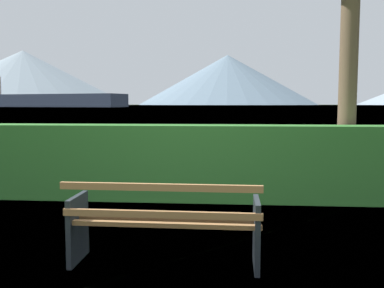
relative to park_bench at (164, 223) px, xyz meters
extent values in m
plane|color=#4C6B33|center=(0.00, 0.06, -0.43)|extent=(1400.00, 1400.00, 0.00)
plane|color=slate|center=(0.00, 307.80, -0.43)|extent=(620.00, 620.00, 0.00)
cube|color=olive|center=(0.00, -0.13, 0.02)|extent=(1.87, 0.10, 0.04)
cube|color=olive|center=(0.00, 0.06, 0.02)|extent=(1.87, 0.10, 0.04)
cube|color=olive|center=(0.00, 0.25, 0.02)|extent=(1.87, 0.10, 0.04)
cube|color=olive|center=(0.00, -0.20, 0.14)|extent=(1.87, 0.08, 0.06)
cube|color=olive|center=(0.00, -0.25, 0.40)|extent=(1.87, 0.08, 0.06)
cube|color=#1E2328|center=(-0.90, 0.06, -0.09)|extent=(0.06, 0.51, 0.68)
cube|color=#1E2328|center=(0.90, 0.03, -0.09)|extent=(0.06, 0.51, 0.68)
cube|color=#2D6B28|center=(0.00, 2.98, 0.19)|extent=(13.92, 0.65, 1.24)
cylinder|color=brown|center=(2.66, 3.55, 1.86)|extent=(0.31, 0.31, 4.58)
cube|color=#2D384C|center=(-99.78, 206.13, 2.66)|extent=(106.60, 45.89, 6.17)
cone|color=gray|center=(-286.08, 584.87, 37.43)|extent=(294.85, 294.85, 75.73)
cone|color=slate|center=(0.00, 593.82, 33.55)|extent=(242.90, 242.90, 67.96)
camera|label=1|loc=(0.61, -4.08, 1.16)|focal=40.23mm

